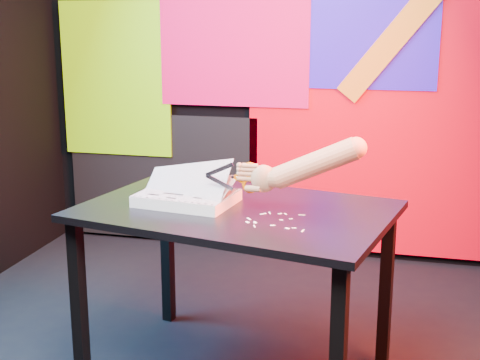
# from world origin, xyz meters

# --- Properties ---
(room) EXTENTS (3.01, 3.01, 2.71)m
(room) POSITION_xyz_m (0.00, 0.00, 1.35)
(room) COLOR black
(room) RESTS_ON ground
(backdrop) EXTENTS (2.88, 0.05, 2.08)m
(backdrop) POSITION_xyz_m (0.06, 1.46, 0.96)
(backdrop) COLOR red
(backdrop) RESTS_ON ground
(work_table) EXTENTS (1.35, 1.03, 0.75)m
(work_table) POSITION_xyz_m (0.16, -0.11, 0.66)
(work_table) COLOR black
(work_table) RESTS_ON ground
(printout_stack) EXTENTS (0.41, 0.33, 0.20)m
(printout_stack) POSITION_xyz_m (-0.05, -0.10, 0.78)
(printout_stack) COLOR beige
(printout_stack) RESTS_ON work_table
(scissors) EXTENTS (0.22, 0.01, 0.13)m
(scissors) POSITION_xyz_m (0.21, -0.14, 0.88)
(scissors) COLOR #9EA5B8
(scissors) RESTS_ON printout_stack
(hand_forearm) EXTENTS (0.49, 0.09, 0.24)m
(hand_forearm) POSITION_xyz_m (0.45, -0.14, 0.95)
(hand_forearm) COLOR tan
(hand_forearm) RESTS_ON work_table
(paper_clippings) EXTENTS (0.24, 0.22, 0.00)m
(paper_clippings) POSITION_xyz_m (0.34, -0.25, 0.75)
(paper_clippings) COLOR white
(paper_clippings) RESTS_ON work_table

